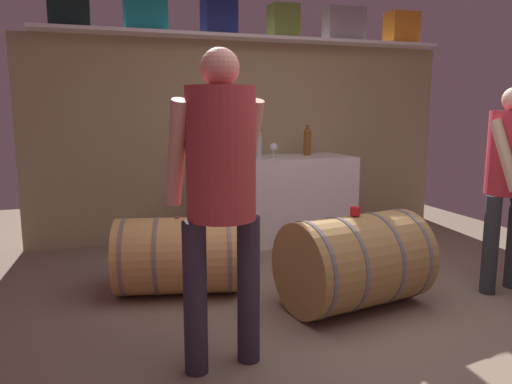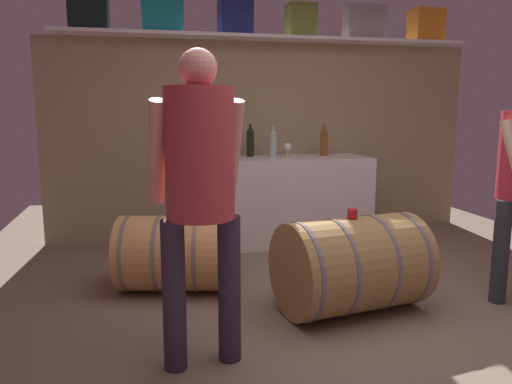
% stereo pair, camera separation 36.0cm
% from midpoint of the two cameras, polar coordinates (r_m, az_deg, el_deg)
% --- Properties ---
extents(ground_plane, '(5.78, 8.39, 0.02)m').
position_cam_midpoint_polar(ground_plane, '(3.80, 5.68, -11.62)').
color(ground_plane, '#7D6958').
extents(back_wall_panel, '(4.58, 0.10, 2.05)m').
position_cam_midpoint_polar(back_wall_panel, '(5.39, -2.79, 5.97)').
color(back_wall_panel, '#9C8A63').
rests_on(back_wall_panel, ground).
extents(high_shelf_board, '(4.22, 0.40, 0.03)m').
position_cam_midpoint_polar(high_shelf_board, '(5.28, -2.41, 17.23)').
color(high_shelf_board, white).
rests_on(high_shelf_board, back_wall_panel).
extents(toolcase_black, '(0.37, 0.26, 0.31)m').
position_cam_midpoint_polar(toolcase_black, '(5.10, -22.71, 18.75)').
color(toolcase_black, black).
rests_on(toolcase_black, high_shelf_board).
extents(toolcase_teal, '(0.40, 0.23, 0.36)m').
position_cam_midpoint_polar(toolcase_teal, '(5.11, -14.72, 19.40)').
color(toolcase_teal, '#148288').
rests_on(toolcase_teal, high_shelf_board).
extents(toolcase_navy, '(0.33, 0.28, 0.34)m').
position_cam_midpoint_polar(toolcase_navy, '(5.22, -6.39, 19.35)').
color(toolcase_navy, navy).
rests_on(toolcase_navy, high_shelf_board).
extents(toolcase_olive, '(0.29, 0.27, 0.33)m').
position_cam_midpoint_polar(toolcase_olive, '(5.41, 1.13, 19.01)').
color(toolcase_olive, olive).
rests_on(toolcase_olive, high_shelf_board).
extents(toolcase_grey, '(0.44, 0.22, 0.35)m').
position_cam_midpoint_polar(toolcase_grey, '(5.69, 8.20, 18.54)').
color(toolcase_grey, gray).
rests_on(toolcase_grey, high_shelf_board).
extents(toolcase_orange, '(0.34, 0.24, 0.35)m').
position_cam_midpoint_polar(toolcase_orange, '(6.05, 14.67, 17.77)').
color(toolcase_orange, orange).
rests_on(toolcase_orange, high_shelf_board).
extents(work_cabinet, '(1.53, 0.67, 0.88)m').
position_cam_midpoint_polar(work_cabinet, '(5.14, 0.46, -0.80)').
color(work_cabinet, white).
rests_on(work_cabinet, ground).
extents(wine_bottle_dark, '(0.08, 0.08, 0.33)m').
position_cam_midpoint_polar(wine_bottle_dark, '(5.11, -4.46, 5.77)').
color(wine_bottle_dark, black).
rests_on(wine_bottle_dark, work_cabinet).
extents(wine_bottle_amber, '(0.08, 0.08, 0.32)m').
position_cam_midpoint_polar(wine_bottle_amber, '(5.25, 3.96, 5.85)').
color(wine_bottle_amber, brown).
rests_on(wine_bottle_amber, work_cabinet).
extents(wine_bottle_clear, '(0.08, 0.08, 0.32)m').
position_cam_midpoint_polar(wine_bottle_clear, '(5.04, -1.79, 5.64)').
color(wine_bottle_clear, '#ACC1B8').
rests_on(wine_bottle_clear, work_cabinet).
extents(wine_glass, '(0.08, 0.08, 0.15)m').
position_cam_midpoint_polar(wine_glass, '(4.95, -0.06, 5.15)').
color(wine_glass, white).
rests_on(wine_glass, work_cabinet).
extents(wine_barrel_near, '(1.04, 0.79, 0.65)m').
position_cam_midpoint_polar(wine_barrel_near, '(3.47, 8.34, -7.94)').
color(wine_barrel_near, '#A27D47').
rests_on(wine_barrel_near, ground).
extents(wine_barrel_far, '(1.00, 0.75, 0.58)m').
position_cam_midpoint_polar(wine_barrel_far, '(3.77, -11.73, -7.19)').
color(wine_barrel_far, tan).
rests_on(wine_barrel_far, ground).
extents(tasting_cup, '(0.07, 0.07, 0.06)m').
position_cam_midpoint_polar(tasting_cup, '(3.38, 8.36, -2.24)').
color(tasting_cup, red).
rests_on(tasting_cup, wine_barrel_near).
extents(winemaker_pouring, '(0.47, 0.42, 1.52)m').
position_cam_midpoint_polar(winemaker_pouring, '(3.98, 24.92, 2.45)').
color(winemaker_pouring, '#2D3237').
rests_on(winemaker_pouring, ground).
extents(visitor_tasting, '(0.51, 0.43, 1.65)m').
position_cam_midpoint_polar(visitor_tasting, '(2.51, -8.19, 1.58)').
color(visitor_tasting, '#302637').
rests_on(visitor_tasting, ground).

